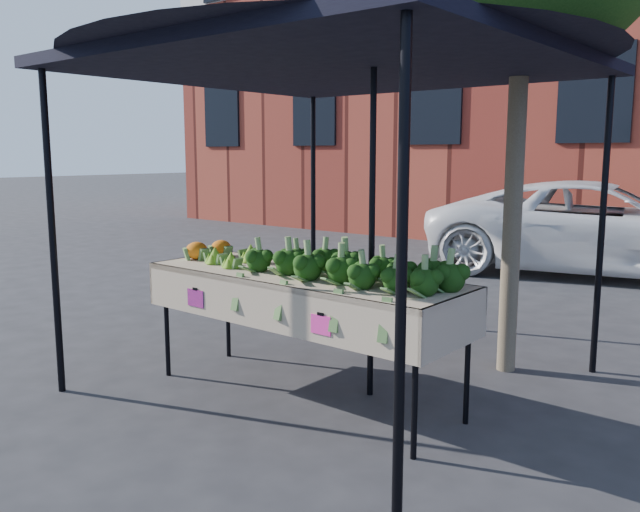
{
  "coord_description": "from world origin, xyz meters",
  "views": [
    {
      "loc": [
        2.95,
        -3.46,
        1.73
      ],
      "look_at": [
        0.03,
        0.14,
        1.0
      ],
      "focal_mm": 36.76,
      "sensor_mm": 36.0,
      "label": 1
    }
  ],
  "objects_px": {
    "canopy": "(339,203)",
    "vehicle": "(608,105)",
    "table": "(302,336)",
    "street_tree": "(518,107)"
  },
  "relations": [
    {
      "from": "table",
      "to": "vehicle",
      "type": "bearing_deg",
      "value": 88.69
    },
    {
      "from": "vehicle",
      "to": "street_tree",
      "type": "relative_size",
      "value": 1.16
    },
    {
      "from": "canopy",
      "to": "table",
      "type": "bearing_deg",
      "value": -89.44
    },
    {
      "from": "vehicle",
      "to": "street_tree",
      "type": "bearing_deg",
      "value": 175.11
    },
    {
      "from": "canopy",
      "to": "vehicle",
      "type": "distance_m",
      "value": 6.07
    },
    {
      "from": "table",
      "to": "canopy",
      "type": "height_order",
      "value": "canopy"
    },
    {
      "from": "canopy",
      "to": "vehicle",
      "type": "relative_size",
      "value": 0.66
    },
    {
      "from": "table",
      "to": "vehicle",
      "type": "xyz_separation_m",
      "value": [
        0.15,
        6.4,
        1.95
      ]
    },
    {
      "from": "canopy",
      "to": "vehicle",
      "type": "bearing_deg",
      "value": 88.56
    },
    {
      "from": "canopy",
      "to": "vehicle",
      "type": "xyz_separation_m",
      "value": [
        0.15,
        5.98,
        1.03
      ]
    }
  ]
}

